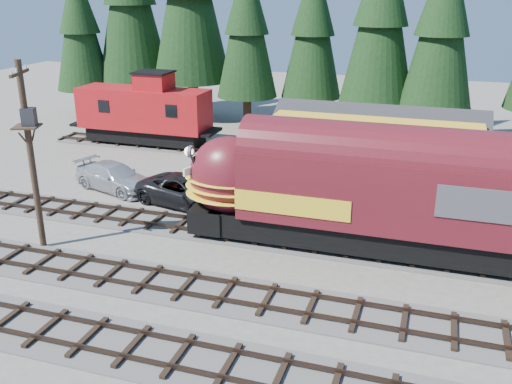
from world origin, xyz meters
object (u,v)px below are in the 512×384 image
(pickup_truck_a, at_px, (188,191))
(depot, at_px, (371,155))
(locomotive, at_px, (353,196))
(caboose, at_px, (145,112))
(pickup_truck_b, at_px, (115,177))
(utility_pole, at_px, (30,145))

(pickup_truck_a, bearing_deg, depot, -55.25)
(locomotive, relative_size, caboose, 1.68)
(pickup_truck_a, distance_m, pickup_truck_b, 5.57)
(caboose, bearing_deg, locomotive, -36.99)
(depot, distance_m, locomotive, 6.50)
(caboose, height_order, pickup_truck_a, caboose)
(utility_pole, bearing_deg, caboose, 82.77)
(locomotive, bearing_deg, utility_pole, -162.97)
(locomotive, relative_size, utility_pole, 1.95)
(pickup_truck_a, xyz_separation_m, pickup_truck_b, (-5.47, 1.04, -0.04))
(depot, relative_size, pickup_truck_a, 2.05)
(utility_pole, bearing_deg, pickup_truck_b, 76.72)
(depot, xyz_separation_m, pickup_truck_b, (-15.37, -2.58, -2.13))
(pickup_truck_b, bearing_deg, depot, -62.60)
(locomotive, height_order, utility_pole, utility_pole)
(depot, distance_m, caboose, 20.06)
(utility_pole, distance_m, pickup_truck_a, 9.55)
(utility_pole, relative_size, pickup_truck_b, 1.58)
(depot, height_order, pickup_truck_b, depot)
(caboose, relative_size, pickup_truck_b, 1.82)
(locomotive, xyz_separation_m, pickup_truck_b, (-15.35, 3.92, -1.93))
(depot, height_order, locomotive, depot)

